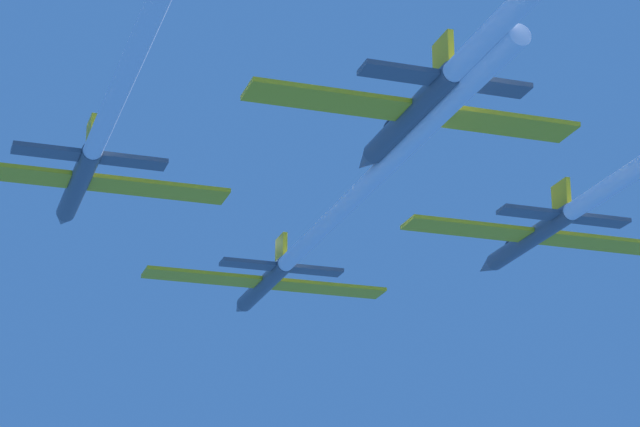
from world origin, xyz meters
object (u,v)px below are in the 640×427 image
object	(u,v)px
jet_lead	(319,231)
jet_slot	(516,7)
jet_left_wing	(120,87)
jet_right_wing	(636,169)

from	to	relation	value
jet_lead	jet_slot	bearing A→B (deg)	-91.62
jet_lead	jet_left_wing	bearing A→B (deg)	-134.46
jet_lead	jet_slot	distance (m)	26.53
jet_lead	jet_slot	size ratio (longest dim) A/B	1.03
jet_left_wing	jet_right_wing	bearing A→B (deg)	0.87
jet_lead	jet_right_wing	bearing A→B (deg)	-48.24
jet_slot	jet_right_wing	bearing A→B (deg)	44.77
jet_slot	jet_lead	bearing A→B (deg)	88.38
jet_right_wing	jet_left_wing	bearing A→B (deg)	-179.13
jet_lead	jet_slot	world-z (taller)	jet_slot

